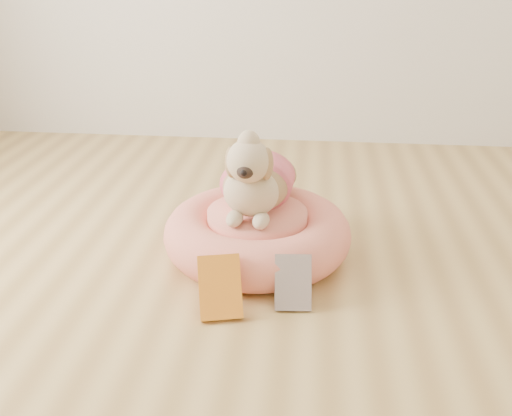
# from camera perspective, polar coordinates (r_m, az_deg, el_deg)

# --- Properties ---
(floor) EXTENTS (4.50, 4.50, 0.00)m
(floor) POSITION_cam_1_polar(r_m,az_deg,el_deg) (1.72, -7.23, -15.61)
(floor) COLOR #AA8246
(floor) RESTS_ON ground
(pet_bed) EXTENTS (0.73, 0.73, 0.19)m
(pet_bed) POSITION_cam_1_polar(r_m,az_deg,el_deg) (2.24, 0.13, -2.55)
(pet_bed) COLOR #EC765C
(pet_bed) RESTS_ON floor
(dog) EXTENTS (0.37, 0.51, 0.36)m
(dog) POSITION_cam_1_polar(r_m,az_deg,el_deg) (2.15, -0.03, 4.32)
(dog) COLOR brown
(dog) RESTS_ON pet_bed
(book_yellow) EXTENTS (0.17, 0.17, 0.19)m
(book_yellow) POSITION_cam_1_polar(r_m,az_deg,el_deg) (1.89, -3.62, -7.90)
(book_yellow) COLOR yellow
(book_yellow) RESTS_ON floor
(book_white) EXTENTS (0.13, 0.11, 0.18)m
(book_white) POSITION_cam_1_polar(r_m,az_deg,el_deg) (1.93, 3.72, -7.43)
(book_white) COLOR white
(book_white) RESTS_ON floor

